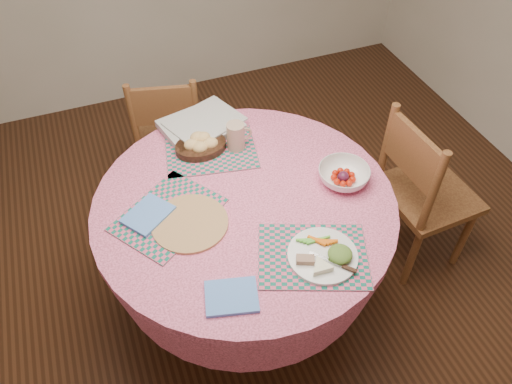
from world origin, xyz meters
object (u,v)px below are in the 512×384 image
(wicker_trivet, at_px, (190,223))
(bread_bowl, at_px, (201,144))
(chair_back, at_px, (170,133))
(fruit_bowl, at_px, (344,176))
(dining_table, at_px, (245,231))
(chair_right, at_px, (421,191))
(latte_mug, at_px, (236,136))
(dinner_plate, at_px, (325,255))

(wicker_trivet, relative_size, bread_bowl, 1.30)
(chair_back, relative_size, bread_bowl, 3.71)
(fruit_bowl, bearing_deg, chair_back, 119.68)
(dining_table, xyz_separation_m, bread_bowl, (-0.08, 0.36, 0.23))
(chair_right, distance_m, fruit_bowl, 0.57)
(wicker_trivet, height_order, latte_mug, latte_mug)
(chair_back, height_order, dinner_plate, chair_back)
(chair_back, distance_m, fruit_bowl, 1.15)
(dining_table, height_order, wicker_trivet, wicker_trivet)
(chair_right, bearing_deg, dinner_plate, 113.33)
(dining_table, bearing_deg, wicker_trivet, -170.09)
(chair_right, height_order, chair_back, chair_right)
(bread_bowl, bearing_deg, chair_right, -20.75)
(chair_back, height_order, fruit_bowl, chair_back)
(wicker_trivet, height_order, fruit_bowl, fruit_bowl)
(bread_bowl, bearing_deg, fruit_bowl, -38.93)
(chair_right, height_order, dinner_plate, chair_right)
(dining_table, height_order, bread_bowl, bread_bowl)
(chair_right, xyz_separation_m, chair_back, (-1.03, 0.93, -0.03))
(chair_back, bearing_deg, latte_mug, 122.60)
(chair_right, relative_size, bread_bowl, 3.99)
(dining_table, bearing_deg, fruit_bowl, -6.07)
(latte_mug, bearing_deg, wicker_trivet, -131.73)
(fruit_bowl, bearing_deg, wicker_trivet, 179.75)
(dining_table, relative_size, bread_bowl, 5.39)
(fruit_bowl, bearing_deg, dinner_plate, -126.90)
(chair_right, relative_size, dinner_plate, 3.56)
(chair_right, distance_m, dinner_plate, 0.87)
(dinner_plate, bearing_deg, fruit_bowl, 53.10)
(chair_back, xyz_separation_m, fruit_bowl, (0.54, -0.96, 0.34))
(chair_right, xyz_separation_m, fruit_bowl, (-0.49, -0.03, 0.30))
(dining_table, bearing_deg, bread_bowl, 101.87)
(bread_bowl, relative_size, latte_mug, 1.81)
(fruit_bowl, bearing_deg, latte_mug, 133.73)
(wicker_trivet, distance_m, fruit_bowl, 0.67)
(bread_bowl, bearing_deg, latte_mug, -15.29)
(chair_back, distance_m, bread_bowl, 0.65)
(dining_table, relative_size, dinner_plate, 4.81)
(dining_table, relative_size, chair_right, 1.35)
(dining_table, relative_size, wicker_trivet, 4.13)
(dinner_plate, height_order, bread_bowl, bread_bowl)
(wicker_trivet, bearing_deg, chair_right, 1.34)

